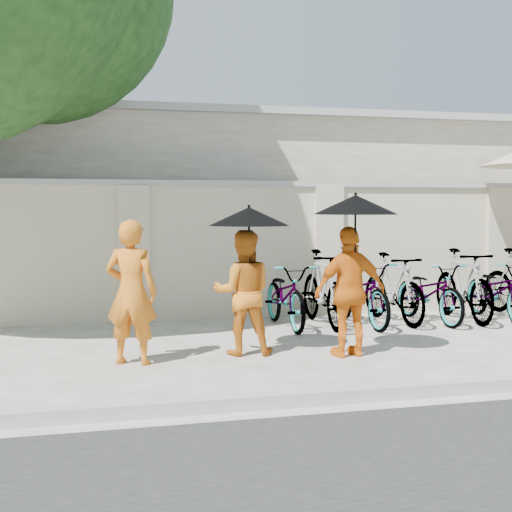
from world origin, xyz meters
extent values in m
plane|color=silver|center=(0.00, 0.00, 0.00)|extent=(80.00, 80.00, 0.00)
cube|color=#9F9F9D|center=(0.00, -1.70, 0.06)|extent=(40.00, 0.16, 0.12)
cube|color=beige|center=(1.00, 3.20, 1.00)|extent=(20.00, 0.30, 2.00)
cube|color=silver|center=(2.00, 7.00, 1.60)|extent=(14.00, 6.00, 3.20)
imported|color=orange|center=(-1.26, 0.28, 0.78)|extent=(0.67, 0.57, 1.56)
imported|color=orange|center=(0.02, 0.48, 0.71)|extent=(0.78, 0.66, 1.43)
cylinder|color=black|center=(0.07, 0.40, 1.20)|extent=(0.02, 0.02, 0.77)
cone|color=black|center=(0.07, 0.40, 1.58)|extent=(0.91, 0.91, 0.21)
imported|color=orange|center=(1.16, 0.06, 0.74)|extent=(0.90, 0.45, 1.47)
cylinder|color=black|center=(1.18, -0.02, 1.27)|extent=(0.02, 0.02, 0.88)
cone|color=black|center=(1.18, -0.02, 1.71)|extent=(0.94, 0.94, 0.22)
imported|color=slate|center=(1.02, 2.08, 0.45)|extent=(0.60, 1.72, 0.90)
imported|color=slate|center=(1.56, 2.07, 0.54)|extent=(0.55, 1.80, 1.08)
imported|color=slate|center=(2.10, 1.97, 0.46)|extent=(0.71, 1.79, 0.92)
imported|color=slate|center=(2.64, 2.07, 0.51)|extent=(0.63, 1.73, 1.02)
imported|color=slate|center=(3.18, 1.99, 0.44)|extent=(0.75, 1.73, 0.88)
imported|color=slate|center=(3.72, 1.98, 0.53)|extent=(0.60, 1.80, 1.07)
imported|color=slate|center=(4.27, 1.91, 0.45)|extent=(0.64, 1.71, 0.89)
camera|label=1|loc=(-1.86, -7.39, 1.70)|focal=50.00mm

